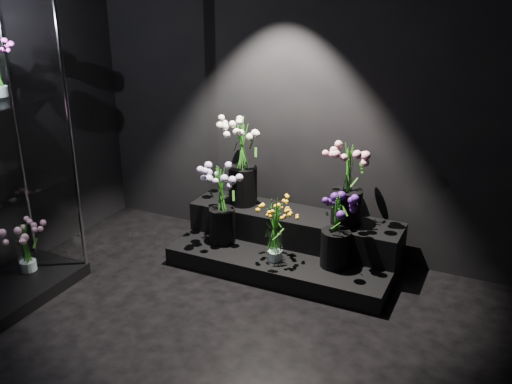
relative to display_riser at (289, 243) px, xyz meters
The scene contains 9 objects.
floor 1.64m from the display_riser, 91.78° to the right, with size 4.00×4.00×0.00m, color black.
wall_back 1.28m from the display_riser, 97.70° to the left, with size 4.00×4.00×0.00m, color black.
display_riser is the anchor object (origin of this frame).
bouquet_orange_bells 0.41m from the display_riser, 90.37° to the right, with size 0.27×0.27×0.57m.
bouquet_lilac 0.70m from the display_riser, 161.81° to the right, with size 0.41×0.41×0.68m.
bouquet_purple 0.60m from the display_riser, 20.53° to the right, with size 0.32×0.32×0.62m.
bouquet_cream_roses 0.88m from the display_riser, 166.47° to the left, with size 0.51×0.51×0.79m.
bouquet_pink_roses 0.79m from the display_riser, 12.17° to the left, with size 0.46×0.46×0.67m.
bouquet_case_base_pink 2.16m from the display_riser, 145.42° to the right, with size 0.40×0.40×0.41m.
Camera 1 is at (1.69, -2.49, 2.38)m, focal length 40.00 mm.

